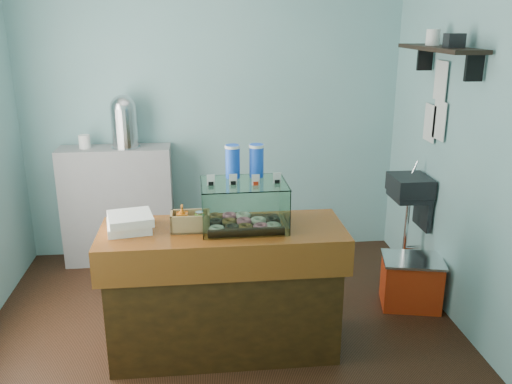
{
  "coord_description": "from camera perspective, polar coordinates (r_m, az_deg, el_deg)",
  "views": [
    {
      "loc": [
        -0.13,
        -3.54,
        2.2
      ],
      "look_at": [
        0.23,
        -0.15,
        1.11
      ],
      "focal_mm": 38.0,
      "sensor_mm": 36.0,
      "label": 1
    }
  ],
  "objects": [
    {
      "name": "counter",
      "position": [
        3.72,
        -3.4,
        -10.21
      ],
      "size": [
        1.6,
        0.6,
        0.9
      ],
      "color": "#45270D",
      "rests_on": "ground"
    },
    {
      "name": "back_shelf",
      "position": [
        5.19,
        -14.28,
        -1.36
      ],
      "size": [
        1.0,
        0.32,
        1.1
      ],
      "primitive_type": "cube",
      "color": "gray",
      "rests_on": "ground"
    },
    {
      "name": "condiment_crate",
      "position": [
        3.51,
        -7.03,
        -3.07
      ],
      "size": [
        0.25,
        0.15,
        0.17
      ],
      "rotation": [
        0.0,
        0.0,
        -0.02
      ],
      "color": "tan",
      "rests_on": "counter"
    },
    {
      "name": "ground",
      "position": [
        4.17,
        -3.46,
        -14.13
      ],
      "size": [
        3.5,
        3.5,
        0.0
      ],
      "primitive_type": "plane",
      "color": "black",
      "rests_on": "ground"
    },
    {
      "name": "display_case",
      "position": [
        3.53,
        -1.35,
        -0.93
      ],
      "size": [
        0.56,
        0.41,
        0.52
      ],
      "rotation": [
        0.0,
        0.0,
        0.01
      ],
      "color": "black",
      "rests_on": "counter"
    },
    {
      "name": "pastry_boxes",
      "position": [
        3.58,
        -13.16,
        -3.13
      ],
      "size": [
        0.33,
        0.33,
        0.11
      ],
      "rotation": [
        0.0,
        0.0,
        0.17
      ],
      "color": "white",
      "rests_on": "counter"
    },
    {
      "name": "red_cooler",
      "position": [
        4.54,
        16.01,
        -9.08
      ],
      "size": [
        0.53,
        0.45,
        0.41
      ],
      "rotation": [
        0.0,
        0.0,
        -0.22
      ],
      "color": "red",
      "rests_on": "ground"
    },
    {
      "name": "coffee_urn",
      "position": [
        4.97,
        -13.72,
        7.36
      ],
      "size": [
        0.26,
        0.26,
        0.47
      ],
      "color": "silver",
      "rests_on": "back_shelf"
    },
    {
      "name": "room_shell",
      "position": [
        3.59,
        -3.56,
        9.76
      ],
      "size": [
        3.54,
        3.04,
        2.82
      ],
      "color": "#7BB0B3",
      "rests_on": "ground"
    }
  ]
}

